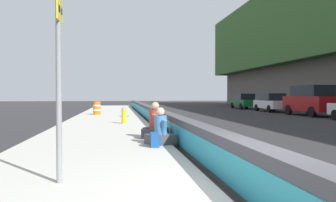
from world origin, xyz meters
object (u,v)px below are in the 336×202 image
route_sign_post (59,55)px  parked_car_fourth (311,100)px  seated_person_foreground (161,133)px  fire_hydrant (124,115)px  parked_car_midline (272,102)px  construction_barrel (97,108)px  seated_person_middle (155,127)px  backpack (155,140)px  parked_car_far (244,101)px

route_sign_post → parked_car_fourth: size_ratio=0.75×
route_sign_post → seated_person_foreground: 4.78m
fire_hydrant → parked_car_midline: (12.04, -13.90, 0.27)m
fire_hydrant → construction_barrel: size_ratio=0.93×
fire_hydrant → parked_car_midline: size_ratio=0.19×
route_sign_post → seated_person_middle: (5.19, -2.16, -1.70)m
fire_hydrant → seated_person_middle: 5.74m
seated_person_middle → backpack: size_ratio=2.99×
route_sign_post → parked_car_fourth: bearing=-42.1°
seated_person_foreground → parked_car_far: parked_car_far is taller
route_sign_post → seated_person_middle: 5.88m
route_sign_post → parked_car_far: size_ratio=0.80×
parked_car_fourth → parked_car_midline: bearing=1.2°
seated_person_middle → construction_barrel: (13.28, 2.74, 0.11)m
parked_car_fourth → parked_car_far: 12.41m
seated_person_middle → backpack: seated_person_middle is taller
fire_hydrant → seated_person_foreground: 7.03m
seated_person_foreground → parked_car_fourth: size_ratio=0.22×
parked_car_midline → parked_car_far: size_ratio=1.01×
parked_car_far → seated_person_middle: bearing=151.9°
route_sign_post → backpack: route_sign_post is taller
fire_hydrant → seated_person_foreground: bearing=-172.4°
parked_car_midline → backpack: bearing=146.0°
seated_person_middle → route_sign_post: bearing=157.4°
seated_person_middle → parked_car_fourth: 17.57m
construction_barrel → fire_hydrant: bearing=-166.6°
fire_hydrant → parked_car_fourth: 15.28m
fire_hydrant → seated_person_middle: bearing=-170.7°
parked_car_midline → seated_person_middle: bearing=143.8°
backpack → construction_barrel: size_ratio=0.42×
parked_car_fourth → parked_car_far: bearing=1.2°
fire_hydrant → parked_car_far: (18.42, -13.76, 0.27)m
fire_hydrant → seated_person_foreground: (-6.97, -0.93, -0.12)m
route_sign_post → construction_barrel: bearing=1.8°
seated_person_foreground → construction_barrel: bearing=10.6°
backpack → parked_car_midline: size_ratio=0.09×
route_sign_post → parked_car_far: (29.28, -15.00, -1.35)m
fire_hydrant → construction_barrel: 7.83m
parked_car_midline → seated_person_foreground: bearing=145.7°
parked_car_fourth → parked_car_far: size_ratio=1.07×
seated_person_foreground → backpack: size_ratio=2.66×
backpack → parked_car_midline: (19.56, -13.20, 0.53)m
parked_car_midline → fire_hydrant: bearing=130.9°
fire_hydrant → backpack: bearing=-174.7°
seated_person_middle → parked_car_midline: 21.95m
parked_car_midline → parked_car_fourth: bearing=-178.8°
seated_person_middle → construction_barrel: size_ratio=1.26×
seated_person_middle → parked_car_far: (24.09, -12.84, 0.35)m
route_sign_post → fire_hydrant: (10.86, -1.24, -1.62)m
seated_person_foreground → parked_car_midline: bearing=-34.3°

